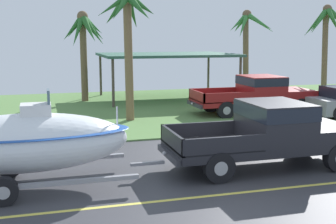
{
  "coord_description": "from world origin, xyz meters",
  "views": [
    {
      "loc": [
        -4.71,
        -10.91,
        3.64
      ],
      "look_at": [
        -1.29,
        1.0,
        1.52
      ],
      "focal_mm": 47.37,
      "sensor_mm": 36.0,
      "label": 1
    }
  ],
  "objects_px": {
    "boat_on_trailer": "(26,142)",
    "palm_tree_far_right": "(84,34)",
    "parked_pickup_background": "(260,92)",
    "palm_tree_near_left": "(327,28)",
    "pickup_truck_towing": "(273,131)",
    "palm_tree_mid": "(247,31)",
    "carport_awning": "(167,56)",
    "palm_tree_far_left": "(128,23)"
  },
  "relations": [
    {
      "from": "palm_tree_mid",
      "to": "parked_pickup_background",
      "type": "bearing_deg",
      "value": -110.47
    },
    {
      "from": "palm_tree_near_left",
      "to": "palm_tree_mid",
      "type": "bearing_deg",
      "value": 131.1
    },
    {
      "from": "palm_tree_mid",
      "to": "palm_tree_far_left",
      "type": "xyz_separation_m",
      "value": [
        -8.8,
        -6.64,
        0.26
      ]
    },
    {
      "from": "palm_tree_near_left",
      "to": "palm_tree_far_right",
      "type": "relative_size",
      "value": 1.08
    },
    {
      "from": "palm_tree_mid",
      "to": "palm_tree_far_right",
      "type": "xyz_separation_m",
      "value": [
        -10.05,
        -0.43,
        -0.16
      ]
    },
    {
      "from": "pickup_truck_towing",
      "to": "palm_tree_far_right",
      "type": "xyz_separation_m",
      "value": [
        -3.78,
        14.24,
        2.75
      ]
    },
    {
      "from": "palm_tree_mid",
      "to": "palm_tree_far_left",
      "type": "height_order",
      "value": "palm_tree_far_left"
    },
    {
      "from": "pickup_truck_towing",
      "to": "boat_on_trailer",
      "type": "height_order",
      "value": "boat_on_trailer"
    },
    {
      "from": "pickup_truck_towing",
      "to": "parked_pickup_background",
      "type": "bearing_deg",
      "value": 64.69
    },
    {
      "from": "boat_on_trailer",
      "to": "palm_tree_mid",
      "type": "distance_m",
      "value": 19.7
    },
    {
      "from": "pickup_truck_towing",
      "to": "parked_pickup_background",
      "type": "relative_size",
      "value": 0.93
    },
    {
      "from": "palm_tree_far_left",
      "to": "boat_on_trailer",
      "type": "bearing_deg",
      "value": -116.85
    },
    {
      "from": "boat_on_trailer",
      "to": "parked_pickup_background",
      "type": "bearing_deg",
      "value": 37.69
    },
    {
      "from": "parked_pickup_background",
      "to": "boat_on_trailer",
      "type": "bearing_deg",
      "value": -142.31
    },
    {
      "from": "boat_on_trailer",
      "to": "pickup_truck_towing",
      "type": "bearing_deg",
      "value": 0.0
    },
    {
      "from": "parked_pickup_background",
      "to": "palm_tree_near_left",
      "type": "height_order",
      "value": "palm_tree_near_left"
    },
    {
      "from": "carport_awning",
      "to": "palm_tree_near_left",
      "type": "bearing_deg",
      "value": -18.76
    },
    {
      "from": "palm_tree_mid",
      "to": "palm_tree_far_left",
      "type": "relative_size",
      "value": 0.94
    },
    {
      "from": "boat_on_trailer",
      "to": "palm_tree_far_left",
      "type": "bearing_deg",
      "value": 63.15
    },
    {
      "from": "carport_awning",
      "to": "palm_tree_far_left",
      "type": "distance_m",
      "value": 7.03
    },
    {
      "from": "palm_tree_mid",
      "to": "palm_tree_far_right",
      "type": "bearing_deg",
      "value": -177.56
    },
    {
      "from": "palm_tree_mid",
      "to": "carport_awning",
      "type": "bearing_deg",
      "value": -172.53
    },
    {
      "from": "pickup_truck_towing",
      "to": "palm_tree_mid",
      "type": "relative_size",
      "value": 1.05
    },
    {
      "from": "pickup_truck_towing",
      "to": "boat_on_trailer",
      "type": "relative_size",
      "value": 0.9
    },
    {
      "from": "parked_pickup_background",
      "to": "palm_tree_near_left",
      "type": "xyz_separation_m",
      "value": [
        5.64,
        3.03,
        3.07
      ]
    },
    {
      "from": "carport_awning",
      "to": "palm_tree_near_left",
      "type": "distance_m",
      "value": 9.18
    },
    {
      "from": "palm_tree_far_right",
      "to": "palm_tree_far_left",
      "type": "bearing_deg",
      "value": -78.6
    },
    {
      "from": "boat_on_trailer",
      "to": "palm_tree_mid",
      "type": "relative_size",
      "value": 1.16
    },
    {
      "from": "pickup_truck_towing",
      "to": "boat_on_trailer",
      "type": "distance_m",
      "value": 6.59
    },
    {
      "from": "parked_pickup_background",
      "to": "palm_tree_mid",
      "type": "height_order",
      "value": "palm_tree_mid"
    },
    {
      "from": "palm_tree_far_right",
      "to": "palm_tree_mid",
      "type": "bearing_deg",
      "value": 2.44
    },
    {
      "from": "carport_awning",
      "to": "palm_tree_far_right",
      "type": "height_order",
      "value": "palm_tree_far_right"
    },
    {
      "from": "palm_tree_far_left",
      "to": "pickup_truck_towing",
      "type": "bearing_deg",
      "value": -72.54
    },
    {
      "from": "palm_tree_near_left",
      "to": "palm_tree_far_left",
      "type": "relative_size",
      "value": 0.97
    },
    {
      "from": "pickup_truck_towing",
      "to": "carport_awning",
      "type": "xyz_separation_m",
      "value": [
        0.86,
        13.96,
        1.52
      ]
    },
    {
      "from": "pickup_truck_towing",
      "to": "palm_tree_near_left",
      "type": "distance_m",
      "value": 14.84
    },
    {
      "from": "pickup_truck_towing",
      "to": "palm_tree_far_left",
      "type": "bearing_deg",
      "value": 107.46
    },
    {
      "from": "palm_tree_far_left",
      "to": "palm_tree_far_right",
      "type": "xyz_separation_m",
      "value": [
        -1.25,
        6.21,
        -0.42
      ]
    },
    {
      "from": "palm_tree_mid",
      "to": "palm_tree_near_left",
      "type": "bearing_deg",
      "value": -48.9
    },
    {
      "from": "carport_awning",
      "to": "palm_tree_far_right",
      "type": "distance_m",
      "value": 4.81
    },
    {
      "from": "boat_on_trailer",
      "to": "palm_tree_far_right",
      "type": "bearing_deg",
      "value": 78.83
    },
    {
      "from": "parked_pickup_background",
      "to": "palm_tree_far_right",
      "type": "distance_m",
      "value": 10.18
    }
  ]
}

